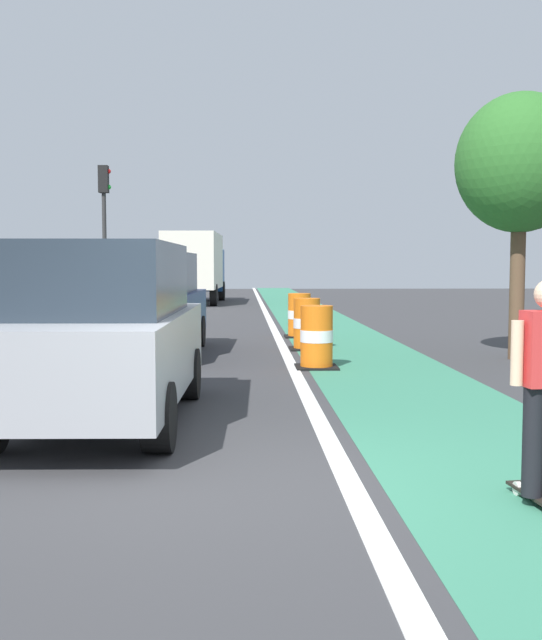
# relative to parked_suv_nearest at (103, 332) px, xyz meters

# --- Properties ---
(ground_plane) EXTENTS (100.00, 100.00, 0.00)m
(ground_plane) POSITION_rel_parked_suv_nearest_xyz_m (1.56, -2.40, -1.04)
(ground_plane) COLOR #38383A
(bike_lane_strip) EXTENTS (2.50, 80.00, 0.01)m
(bike_lane_strip) POSITION_rel_parked_suv_nearest_xyz_m (3.96, 9.60, -1.03)
(bike_lane_strip) COLOR #387F60
(bike_lane_strip) RESTS_ON ground
(lane_divider_stripe) EXTENTS (0.20, 80.00, 0.01)m
(lane_divider_stripe) POSITION_rel_parked_suv_nearest_xyz_m (2.46, 9.60, -1.03)
(lane_divider_stripe) COLOR silver
(lane_divider_stripe) RESTS_ON ground
(parked_suv_nearest) EXTENTS (2.02, 4.65, 2.04)m
(parked_suv_nearest) POSITION_rel_parked_suv_nearest_xyz_m (0.00, 0.00, 0.00)
(parked_suv_nearest) COLOR #9EA0A5
(parked_suv_nearest) RESTS_ON ground
(parked_suv_second) EXTENTS (2.08, 4.68, 2.04)m
(parked_suv_second) POSITION_rel_parked_suv_nearest_xyz_m (-0.28, 6.46, 0.00)
(parked_suv_second) COLOR navy
(parked_suv_second) RESTS_ON ground
(traffic_barrel_front) EXTENTS (0.73, 0.73, 1.09)m
(traffic_barrel_front) POSITION_rel_parked_suv_nearest_xyz_m (2.87, 4.32, -0.50)
(traffic_barrel_front) COLOR orange
(traffic_barrel_front) RESTS_ON ground
(traffic_barrel_mid) EXTENTS (0.73, 0.73, 1.09)m
(traffic_barrel_mid) POSITION_rel_parked_suv_nearest_xyz_m (2.95, 7.18, -0.50)
(traffic_barrel_mid) COLOR orange
(traffic_barrel_mid) RESTS_ON ground
(traffic_barrel_back) EXTENTS (0.73, 0.73, 1.09)m
(traffic_barrel_back) POSITION_rel_parked_suv_nearest_xyz_m (2.99, 9.89, -0.50)
(traffic_barrel_back) COLOR orange
(traffic_barrel_back) RESTS_ON ground
(delivery_truck_down_block) EXTENTS (2.61, 7.69, 3.23)m
(delivery_truck_down_block) POSITION_rel_parked_suv_nearest_xyz_m (-0.61, 26.53, 0.81)
(delivery_truck_down_block) COLOR silver
(delivery_truck_down_block) RESTS_ON ground
(traffic_light_corner) EXTENTS (0.41, 0.32, 5.10)m
(traffic_light_corner) POSITION_rel_parked_suv_nearest_xyz_m (-3.03, 16.81, 2.47)
(traffic_light_corner) COLOR #2D2D2D
(traffic_light_corner) RESTS_ON ground
(street_tree_sidewalk) EXTENTS (2.40, 2.40, 5.00)m
(street_tree_sidewalk) POSITION_rel_parked_suv_nearest_xyz_m (6.79, 5.41, 2.63)
(street_tree_sidewalk) COLOR brown
(street_tree_sidewalk) RESTS_ON ground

